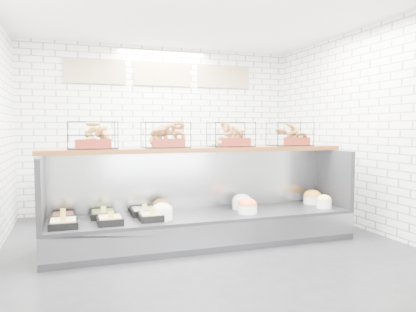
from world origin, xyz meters
name	(u,v)px	position (x,y,z in m)	size (l,w,h in m)	color
ground	(212,250)	(0.00, 0.00, 0.00)	(5.50, 5.50, 0.00)	black
room_shell	(197,88)	(0.00, 0.60, 2.06)	(5.02, 5.51, 3.01)	silver
display_case	(203,218)	(-0.01, 0.35, 0.33)	(4.00, 0.90, 1.20)	black
bagel_shelf	(199,138)	(0.00, 0.52, 1.38)	(4.10, 0.50, 0.40)	#532B11
prep_counter	(167,186)	(-0.01, 2.43, 0.47)	(4.00, 0.60, 1.20)	#93969B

